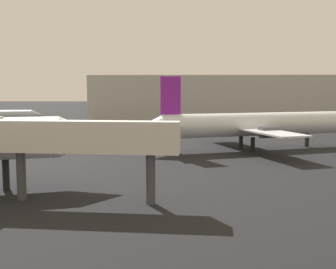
% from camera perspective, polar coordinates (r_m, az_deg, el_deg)
% --- Properties ---
extents(airplane_on_taxiway, '(33.66, 23.81, 10.27)m').
position_cam_1_polar(airplane_on_taxiway, '(59.96, 11.80, 1.38)').
color(airplane_on_taxiway, silver).
rests_on(airplane_on_taxiway, ground_plane).
extents(jet_bridge, '(16.72, 3.42, 6.40)m').
position_cam_1_polar(jet_bridge, '(32.18, -14.91, -0.52)').
color(jet_bridge, silver).
rests_on(jet_bridge, ground_plane).
extents(terminal_building, '(92.42, 18.78, 12.53)m').
position_cam_1_polar(terminal_building, '(123.46, 11.40, 5.03)').
color(terminal_building, '#B7B7B2').
rests_on(terminal_building, ground_plane).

